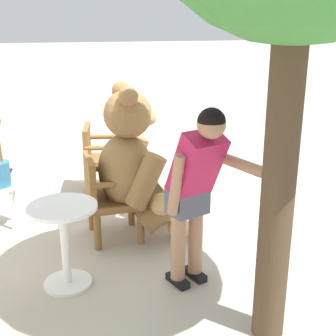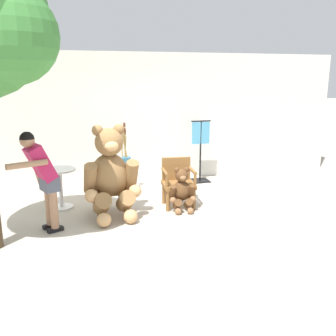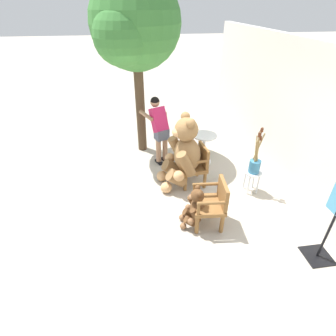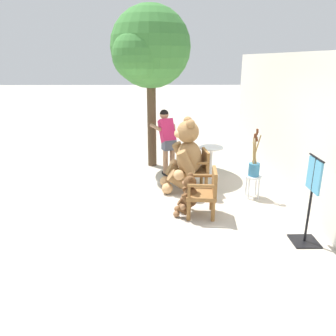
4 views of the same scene
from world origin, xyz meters
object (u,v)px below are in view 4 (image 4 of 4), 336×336
Objects in this scene: brush_bucket at (254,166)px; round_side_table at (211,158)px; white_stool at (253,181)px; person_visitor at (167,137)px; patio_tree at (148,49)px; clothing_display_stand at (311,199)px; wooden_chair_right at (204,191)px; wooden_chair_left at (197,169)px; teddy_bear_large at (185,156)px; teddy_bear_small at (188,195)px.

brush_bucket reaches higher than round_side_table.
person_visitor is at bearing -130.96° from white_stool.
patio_tree is 2.86× the size of clothing_display_stand.
round_side_table is (-1.26, -0.67, -0.22)m from brush_bucket.
patio_tree is at bearing -133.94° from white_stool.
person_visitor is at bearing 36.68° from patio_tree.
clothing_display_stand reaches higher than wooden_chair_right.
teddy_bear_large reaches higher than wooden_chair_left.
round_side_table is at bearing 168.83° from wooden_chair_right.
person_visitor is at bearing -148.52° from wooden_chair_left.
person_visitor reaches higher than teddy_bear_small.
teddy_bear_large is 1.11m from person_visitor.
clothing_display_stand reaches higher than teddy_bear_small.
white_stool is 0.64× the size of round_side_table.
patio_tree is (-2.06, -2.14, 2.53)m from white_stool.
white_stool is (1.48, 1.71, -0.56)m from person_visitor.
wooden_chair_right is 1.35m from brush_bucket.
teddy_bear_small is at bearing -0.88° from teddy_bear_large.
patio_tree is at bearing -164.69° from teddy_bear_small.
patio_tree is (-0.80, -1.46, 2.44)m from round_side_table.
teddy_bear_large is 2.15× the size of round_side_table.
wooden_chair_left is at bearing 31.48° from person_visitor.
patio_tree is 5.03m from clothing_display_stand.
teddy_bear_large is 1.47m from white_stool.
clothing_display_stand is at bearing 32.78° from person_visitor.
person_visitor is at bearing -130.96° from brush_bucket.
white_stool is at bearing 28.12° from round_side_table.
wooden_chair_right is (1.24, 0.00, 0.00)m from wooden_chair_left.
wooden_chair_right is at bearing -11.17° from round_side_table.
person_visitor is (-1.03, -0.63, 0.45)m from wooden_chair_left.
teddy_bear_large reaches higher than person_visitor.
teddy_bear_large is at bearing 26.16° from patio_tree.
brush_bucket is 0.24× the size of patio_tree.
wooden_chair_left reaches higher than white_stool.
wooden_chair_right reaches higher than white_stool.
wooden_chair_right reaches higher than round_side_table.
wooden_chair_right is at bearing 0.00° from wooden_chair_left.
teddy_bear_large is 1.27m from teddy_bear_small.
teddy_bear_small is at bearing -12.95° from wooden_chair_left.
patio_tree is (-2.06, -2.13, 2.22)m from brush_bucket.
teddy_bear_large is at bearing 179.12° from teddy_bear_small.
teddy_bear_small is at bearing -60.24° from brush_bucket.
patio_tree reaches higher than person_visitor.
clothing_display_stand reaches higher than round_side_table.
patio_tree is (-2.83, -0.78, 2.51)m from teddy_bear_small.
clothing_display_stand is (1.73, 0.37, 0.05)m from brush_bucket.
brush_bucket is at bearing 71.82° from teddy_bear_large.
wooden_chair_left is 0.56× the size of person_visitor.
patio_tree is (-0.58, -0.43, 1.97)m from person_visitor.
patio_tree is at bearing -118.62° from round_side_table.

